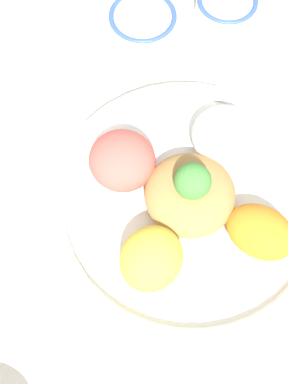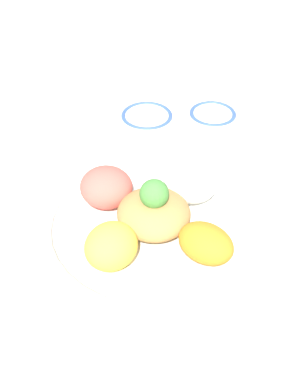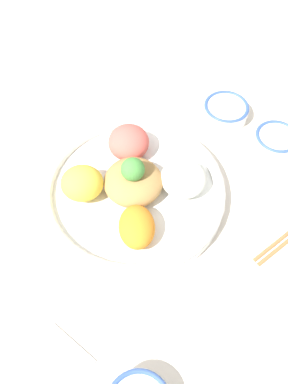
{
  "view_description": "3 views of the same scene",
  "coord_description": "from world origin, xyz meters",
  "px_view_note": "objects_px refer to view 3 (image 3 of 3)",
  "views": [
    {
      "loc": [
        -0.03,
        0.26,
        0.61
      ],
      "look_at": [
        0.04,
        0.04,
        0.08
      ],
      "focal_mm": 50.0,
      "sensor_mm": 36.0,
      "label": 1
    },
    {
      "loc": [
        -0.25,
        0.52,
        0.57
      ],
      "look_at": [
        0.01,
        0.02,
        0.08
      ],
      "focal_mm": 50.0,
      "sensor_mm": 36.0,
      "label": 2
    },
    {
      "loc": [
        -0.38,
        0.11,
        0.6
      ],
      "look_at": [
        -0.05,
        0.01,
        0.06
      ],
      "focal_mm": 35.0,
      "sensor_mm": 36.0,
      "label": 3
    }
  ],
  "objects_px": {
    "salad_platter": "(134,187)",
    "rice_bowl_blue": "(276,140)",
    "serving_spoon_main": "(52,327)",
    "serving_spoon_extra": "(204,325)",
    "rice_bowl_plain": "(226,111)"
  },
  "relations": [
    {
      "from": "serving_spoon_main",
      "to": "serving_spoon_extra",
      "type": "xyz_separation_m",
      "value": [
        -0.07,
        -0.23,
        0.0
      ]
    },
    {
      "from": "salad_platter",
      "to": "rice_bowl_blue",
      "type": "bearing_deg",
      "value": -84.5
    },
    {
      "from": "salad_platter",
      "to": "rice_bowl_blue",
      "type": "height_order",
      "value": "salad_platter"
    },
    {
      "from": "rice_bowl_blue",
      "to": "rice_bowl_plain",
      "type": "distance_m",
      "value": 0.12
    },
    {
      "from": "serving_spoon_main",
      "to": "serving_spoon_extra",
      "type": "height_order",
      "value": "same"
    },
    {
      "from": "rice_bowl_blue",
      "to": "rice_bowl_plain",
      "type": "bearing_deg",
      "value": 31.48
    },
    {
      "from": "salad_platter",
      "to": "rice_bowl_plain",
      "type": "xyz_separation_m",
      "value": [
        0.13,
        -0.24,
        -0.01
      ]
    },
    {
      "from": "salad_platter",
      "to": "serving_spoon_main",
      "type": "relative_size",
      "value": 2.71
    },
    {
      "from": "rice_bowl_plain",
      "to": "serving_spoon_main",
      "type": "height_order",
      "value": "rice_bowl_plain"
    },
    {
      "from": "salad_platter",
      "to": "rice_bowl_plain",
      "type": "height_order",
      "value": "salad_platter"
    },
    {
      "from": "salad_platter",
      "to": "rice_bowl_plain",
      "type": "distance_m",
      "value": 0.28
    },
    {
      "from": "serving_spoon_main",
      "to": "rice_bowl_blue",
      "type": "bearing_deg",
      "value": 79.26
    },
    {
      "from": "rice_bowl_plain",
      "to": "serving_spoon_main",
      "type": "relative_size",
      "value": 0.77
    },
    {
      "from": "rice_bowl_blue",
      "to": "serving_spoon_main",
      "type": "relative_size",
      "value": 0.7
    },
    {
      "from": "rice_bowl_blue",
      "to": "serving_spoon_extra",
      "type": "relative_size",
      "value": 0.63
    }
  ]
}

